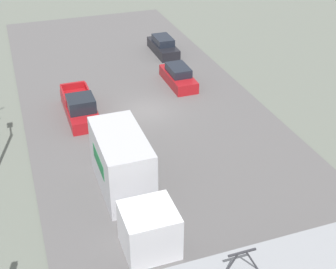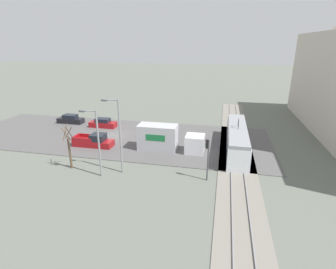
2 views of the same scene
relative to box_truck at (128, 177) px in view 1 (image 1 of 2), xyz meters
name	(u,v)px [view 1 (image 1 of 2)]	position (x,y,z in m)	size (l,w,h in m)	color
ground_plane	(146,112)	(-3.91, -9.62, -1.69)	(320.00, 320.00, 0.00)	#60665B
road_surface	(145,111)	(-3.91, -9.62, -1.65)	(17.51, 48.49, 0.08)	#565454
box_truck	(128,177)	(0.00, 0.00, 0.00)	(2.58, 9.01, 3.48)	silver
pickup_truck	(80,108)	(0.77, -10.44, -0.92)	(2.03, 5.70, 1.83)	maroon
sedan_car_0	(178,77)	(-7.86, -13.20, -0.96)	(1.78, 4.67, 1.57)	maroon
sedan_car_1	(163,46)	(-8.90, -20.13, -0.95)	(1.77, 4.72, 1.59)	black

